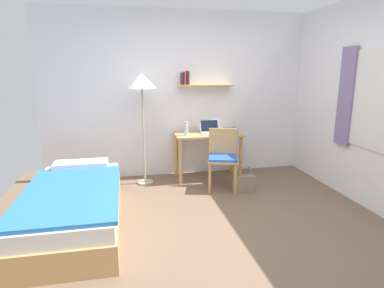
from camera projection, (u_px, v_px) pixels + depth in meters
ground_plane at (216, 229)px, 3.61m from camera, size 5.28×5.28×0.00m
wall_back at (183, 95)px, 5.24m from camera, size 4.40×0.27×2.60m
bed at (74, 207)px, 3.59m from camera, size 0.98×1.99×0.54m
desk at (208, 142)px, 5.16m from camera, size 1.05×0.51×0.72m
desk_chair at (223, 156)px, 4.74m from camera, size 0.52×0.51×0.86m
standing_lamp at (142, 86)px, 4.69m from camera, size 0.42×0.42×1.66m
laptop at (210, 129)px, 5.16m from camera, size 0.31×0.22×0.21m
water_bottle at (186, 129)px, 4.96m from camera, size 0.06×0.06×0.21m
book_stack at (230, 130)px, 5.16m from camera, size 0.19×0.22×0.08m
handbag at (244, 183)px, 4.66m from camera, size 0.31×0.11×0.39m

